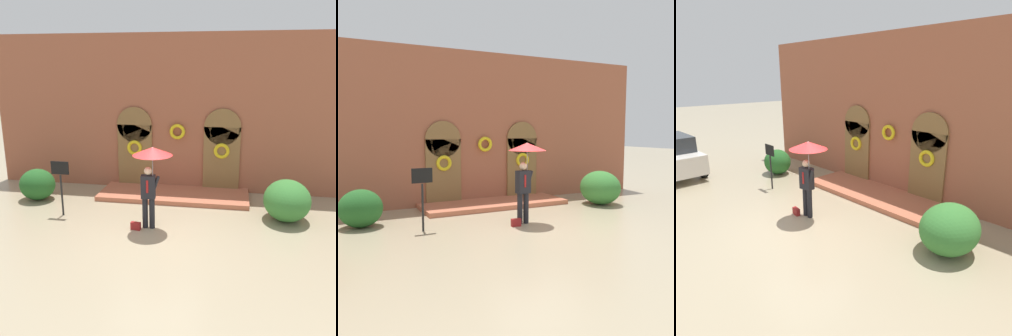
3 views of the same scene
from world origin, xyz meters
TOP-DOWN VIEW (x-y plane):
  - ground_plane at (0.00, 0.00)m, footprint 80.00×80.00m
  - building_facade at (-0.00, 4.15)m, footprint 14.00×2.30m
  - person_with_umbrella at (-0.19, 0.37)m, footprint 1.10×1.10m
  - handbag at (-0.63, 0.17)m, footprint 0.29×0.15m
  - sign_post at (-3.12, 0.83)m, footprint 0.56×0.06m
  - shrub_left at (-4.59, 2.01)m, footprint 1.21×1.11m
  - shrub_right at (3.64, 1.63)m, footprint 1.37×1.60m

SIDE VIEW (x-z plane):
  - ground_plane at x=0.00m, z-range 0.00..0.00m
  - handbag at x=-0.63m, z-range 0.00..0.22m
  - shrub_left at x=-4.59m, z-range 0.00..1.08m
  - shrub_right at x=3.64m, z-range 0.00..1.23m
  - sign_post at x=-3.12m, z-range 0.30..2.02m
  - person_with_umbrella at x=-0.19m, z-range 0.73..3.09m
  - building_facade at x=0.00m, z-range -0.12..5.48m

